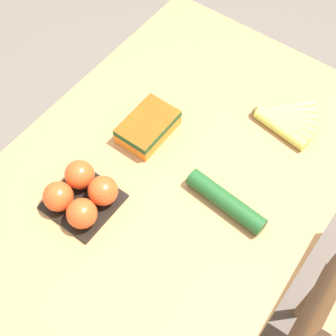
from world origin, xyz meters
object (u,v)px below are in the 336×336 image
Objects in this scene: tomato_pack at (81,195)px; cucumber_near at (226,201)px; banana_bunch at (284,119)px; carrot_bag at (148,126)px.

cucumber_near is at bearing 125.18° from tomato_pack.
tomato_pack is 0.73× the size of cucumber_near.
tomato_pack is (0.57, -0.30, 0.03)m from banana_bunch.
carrot_bag is at bearing -102.36° from cucumber_near.
tomato_pack reaches higher than carrot_bag.
tomato_pack reaches higher than cucumber_near.
carrot_bag is at bearing -179.47° from tomato_pack.
banana_bunch is 0.80× the size of cucumber_near.
banana_bunch is 0.65m from tomato_pack.
banana_bunch is 1.10× the size of carrot_bag.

